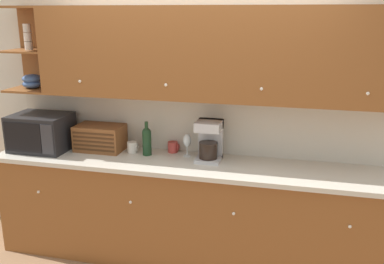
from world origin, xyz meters
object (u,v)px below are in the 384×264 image
Objects in this scene: coffee_maker at (209,140)px; wine_glass at (187,141)px; mug at (173,147)px; mug_blue_second at (132,147)px; microwave at (41,132)px; wine_bottle at (147,140)px; bread_box at (100,138)px.

wine_glass is at bearing 166.50° from coffee_maker.
mug is 0.20m from wine_glass.
microwave is at bearing -171.89° from mug_blue_second.
mug_blue_second is 0.37m from mug.
coffee_maker reaches higher than wine_bottle.
mug_blue_second is at bearing 167.24° from wine_bottle.
mug is at bearing 10.34° from microwave.
wine_glass is (0.16, -0.08, 0.09)m from mug.
wine_bottle is (0.47, -0.03, 0.02)m from bread_box.
wine_glass reaches higher than mug_blue_second.
mug is 0.50× the size of wine_glass.
wine_bottle is 0.87× the size of coffee_maker.
bread_box is at bearing -178.44° from wine_glass.
wine_bottle is (1.01, 0.09, -0.03)m from microwave.
mug is at bearing 15.48° from mug_blue_second.
microwave is 0.87m from mug_blue_second.
mug_blue_second is 0.32× the size of wine_bottle.
wine_glass is at bearing 5.89° from microwave.
mug is 0.29× the size of coffee_maker.
bread_box is 4.34× the size of mug_blue_second.
microwave is at bearing -174.11° from wine_glass.
wine_bottle is 1.50× the size of wine_glass.
microwave is at bearing -169.66° from mug.
microwave is 0.55m from bread_box.
microwave reaches higher than wine_glass.
mug_blue_second is 0.18m from wine_bottle.
microwave is at bearing -167.55° from bread_box.
mug is (0.68, 0.10, -0.07)m from bread_box.
microwave is 4.99× the size of mug.
mug_blue_second is 0.52m from wine_glass.
wine_glass reaches higher than mug.
bread_box is at bearing 176.09° from wine_bottle.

